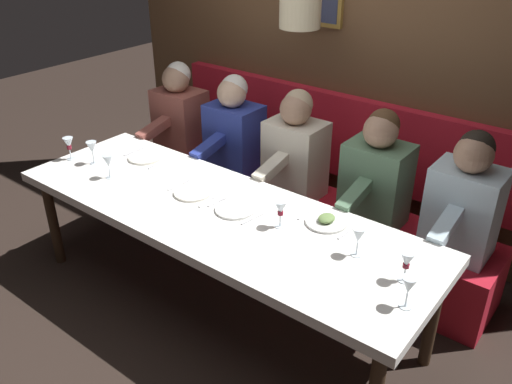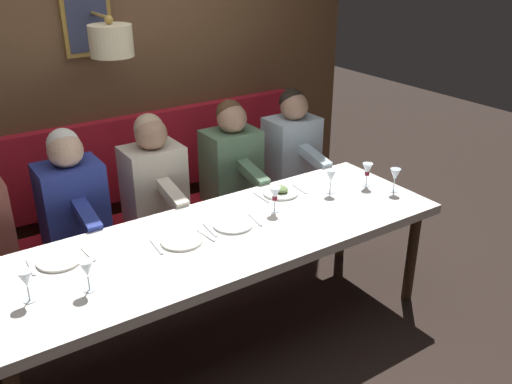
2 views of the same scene
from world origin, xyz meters
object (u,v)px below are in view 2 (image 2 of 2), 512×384
dining_table (223,243)px  wine_glass_6 (26,280)px  diner_far (71,193)px  wine_glass_3 (367,170)px  wine_glass_5 (331,177)px  diner_nearest (292,142)px  diner_middle (154,174)px  wine_glass_1 (87,270)px  wine_glass_4 (395,175)px  diner_near (232,156)px  wine_glass_2 (275,194)px

dining_table → wine_glass_6: 1.10m
diner_far → wine_glass_3: 1.96m
diner_far → wine_glass_5: size_ratio=4.82×
dining_table → diner_nearest: diner_nearest is taller
diner_middle → wine_glass_3: (-0.84, -1.20, 0.04)m
diner_far → wine_glass_1: 1.03m
wine_glass_3 → wine_glass_4: same height
diner_middle → wine_glass_6: bearing=131.5°
wine_glass_1 → wine_glass_6: 0.27m
diner_middle → diner_far: 0.57m
diner_near → diner_far: (0.00, 1.20, 0.00)m
wine_glass_3 → diner_nearest: bearing=0.3°
diner_near → diner_far: bearing=90.0°
wine_glass_2 → wine_glass_6: same height
wine_glass_1 → wine_glass_5: bearing=-82.8°
diner_nearest → wine_glass_5: (-0.79, 0.28, 0.04)m
diner_far → wine_glass_3: (-0.84, -1.77, 0.04)m
diner_near → wine_glass_3: size_ratio=4.82×
wine_glass_2 → wine_glass_6: bearing=94.8°
dining_table → diner_middle: 0.89m
diner_near → diner_far: size_ratio=1.00×
diner_far → wine_glass_4: bearing=-118.6°
diner_near → diner_far: 1.20m
diner_nearest → dining_table: bearing=127.0°
dining_table → wine_glass_4: 1.28m
wine_glass_3 → wine_glass_6: same height
dining_table → wine_glass_3: (0.04, -1.17, 0.18)m
dining_table → diner_far: size_ratio=3.45×
diner_far → wine_glass_2: diner_far is taller
wine_glass_3 → wine_glass_4: (-0.17, -0.09, 0.00)m
dining_table → wine_glass_4: (-0.13, -1.26, 0.18)m
diner_nearest → diner_middle: bearing=90.0°
diner_far → wine_glass_3: diner_far is taller
diner_nearest → diner_near: (0.00, 0.57, 0.00)m
diner_middle → wine_glass_3: bearing=-124.9°
diner_nearest → wine_glass_5: 0.84m
wine_glass_3 → wine_glass_5: (0.05, 0.28, 0.00)m
diner_nearest → diner_near: size_ratio=1.00×
diner_near → wine_glass_1: bearing=125.2°
wine_glass_4 → wine_glass_6: same height
wine_glass_2 → wine_glass_5: bearing=-87.6°
diner_near → diner_nearest: bearing=-90.0°
diner_middle → wine_glass_2: (-0.81, -0.45, 0.04)m
diner_near → diner_middle: size_ratio=1.00×
wine_glass_2 → diner_near: bearing=-12.7°
wine_glass_5 → wine_glass_4: bearing=-121.2°
diner_middle → wine_glass_5: 1.21m
diner_middle → wine_glass_4: diner_middle is taller
diner_middle → wine_glass_6: diner_middle is taller
diner_nearest → wine_glass_2: diner_nearest is taller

